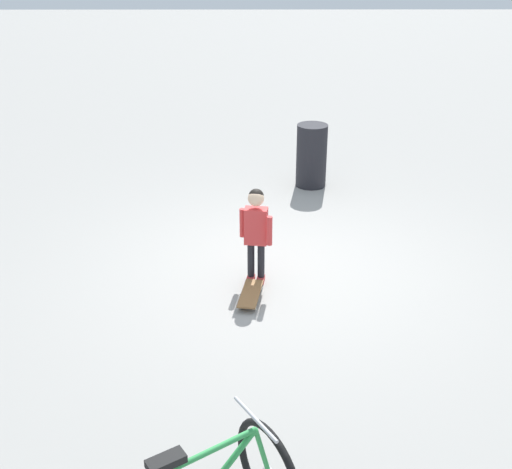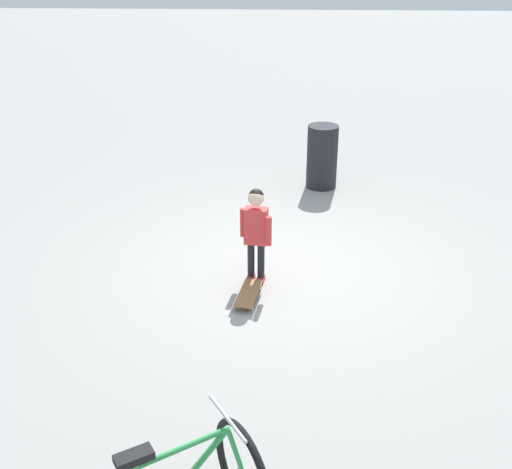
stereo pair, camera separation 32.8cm
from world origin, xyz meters
TOP-DOWN VIEW (x-y plane):
  - ground_plane at (0.00, 0.00)m, footprint 50.00×50.00m
  - child_person at (0.29, -0.31)m, footprint 0.26×0.34m
  - skateboard at (0.69, -0.37)m, footprint 0.60×0.28m
  - trash_bin at (-2.58, 0.51)m, footprint 0.45×0.45m

SIDE VIEW (x-z plane):
  - ground_plane at x=0.00m, z-range 0.00..0.00m
  - skateboard at x=0.69m, z-range 0.02..0.10m
  - trash_bin at x=-2.58m, z-range 0.00..0.92m
  - child_person at x=0.29m, z-range 0.13..1.19m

